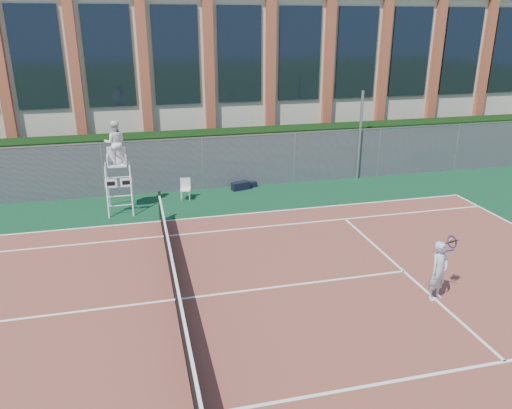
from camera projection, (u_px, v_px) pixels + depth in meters
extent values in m
plane|color=#233814|center=(176.00, 301.00, 12.63)|extent=(120.00, 120.00, 0.00)
cube|color=#0C361D|center=(172.00, 282.00, 13.54)|extent=(36.00, 20.00, 0.01)
cube|color=brown|center=(176.00, 300.00, 12.63)|extent=(23.77, 10.97, 0.02)
cylinder|color=black|center=(160.00, 206.00, 17.55)|extent=(0.10, 0.10, 1.10)
cube|color=black|center=(175.00, 285.00, 12.48)|extent=(0.03, 11.00, 0.86)
cube|color=white|center=(174.00, 268.00, 12.32)|extent=(0.06, 11.20, 0.07)
cube|color=black|center=(153.00, 160.00, 21.38)|extent=(40.00, 1.40, 2.20)
cube|color=beige|center=(142.00, 73.00, 27.68)|extent=(44.00, 10.00, 8.00)
cylinder|color=#9EA0A5|center=(360.00, 136.00, 21.92)|extent=(0.12, 0.12, 3.92)
cylinder|color=white|center=(107.00, 193.00, 17.87)|extent=(0.05, 0.51, 1.86)
cylinder|color=white|center=(132.00, 191.00, 18.07)|extent=(0.05, 0.51, 1.86)
cylinder|color=white|center=(108.00, 185.00, 18.74)|extent=(0.05, 0.51, 1.86)
cylinder|color=white|center=(131.00, 183.00, 18.94)|extent=(0.05, 0.51, 1.86)
cube|color=white|center=(117.00, 165.00, 18.10)|extent=(0.67, 0.57, 0.06)
cube|color=white|center=(116.00, 154.00, 18.23)|extent=(0.67, 0.05, 0.57)
cube|color=white|center=(111.00, 184.00, 17.89)|extent=(0.42, 0.03, 0.32)
cube|color=white|center=(126.00, 182.00, 18.01)|extent=(0.42, 0.03, 0.32)
imported|color=white|center=(115.00, 143.00, 17.87)|extent=(0.77, 0.61, 1.57)
cube|color=silver|center=(185.00, 190.00, 19.69)|extent=(0.46, 0.46, 0.04)
cube|color=silver|center=(185.00, 183.00, 19.78)|extent=(0.40, 0.11, 0.42)
cylinder|color=silver|center=(181.00, 196.00, 19.60)|extent=(0.03, 0.03, 0.39)
cylinder|color=silver|center=(189.00, 196.00, 19.62)|extent=(0.03, 0.03, 0.39)
cylinder|color=silver|center=(182.00, 194.00, 19.90)|extent=(0.03, 0.03, 0.39)
cylinder|color=silver|center=(190.00, 194.00, 19.92)|extent=(0.03, 0.03, 0.39)
cube|color=black|center=(241.00, 186.00, 20.99)|extent=(0.83, 0.50, 0.33)
cube|color=black|center=(250.00, 185.00, 21.33)|extent=(0.58, 0.34, 0.22)
imported|color=#AFC1D2|center=(439.00, 271.00, 12.42)|extent=(0.67, 0.55, 1.56)
torus|color=#221653|center=(452.00, 242.00, 12.48)|extent=(0.38, 0.30, 0.30)
sphere|color=#CCE533|center=(451.00, 240.00, 12.68)|extent=(0.07, 0.07, 0.07)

